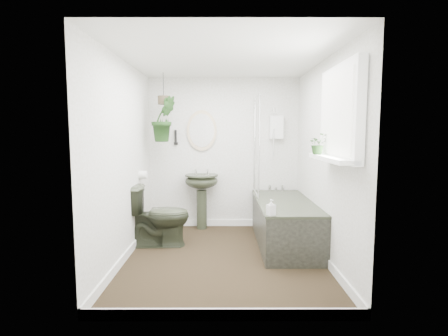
{
  "coord_description": "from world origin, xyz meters",
  "views": [
    {
      "loc": [
        -0.01,
        -4.0,
        1.49
      ],
      "look_at": [
        0.0,
        0.15,
        1.05
      ],
      "focal_mm": 28.0,
      "sensor_mm": 36.0,
      "label": 1
    }
  ],
  "objects": [
    {
      "name": "window_blinds",
      "position": [
        1.04,
        -0.7,
        1.65
      ],
      "size": [
        0.01,
        0.86,
        0.76
      ],
      "primitive_type": "cube",
      "color": "white",
      "rests_on": "wall_right"
    },
    {
      "name": "window_recess",
      "position": [
        1.09,
        -0.7,
        1.65
      ],
      "size": [
        0.08,
        1.0,
        0.9
      ],
      "primitive_type": "cube",
      "color": "white",
      "rests_on": "wall_right"
    },
    {
      "name": "wall_left",
      "position": [
        -1.16,
        0.0,
        1.15
      ],
      "size": [
        0.02,
        2.8,
        2.3
      ],
      "primitive_type": "cube",
      "color": "white",
      "rests_on": "ground"
    },
    {
      "name": "toilet",
      "position": [
        -0.85,
        0.45,
        0.4
      ],
      "size": [
        0.79,
        0.47,
        0.8
      ],
      "primitive_type": "imported",
      "rotation": [
        0.0,
        0.0,
        1.6
      ],
      "color": "#2A3021",
      "rests_on": "floor"
    },
    {
      "name": "wall_right",
      "position": [
        1.16,
        0.0,
        1.15
      ],
      "size": [
        0.02,
        2.8,
        2.3
      ],
      "primitive_type": "cube",
      "color": "white",
      "rests_on": "ground"
    },
    {
      "name": "floor",
      "position": [
        0.0,
        0.0,
        -0.01
      ],
      "size": [
        2.3,
        2.8,
        0.02
      ],
      "primitive_type": "cube",
      "color": "#2D2316",
      "rests_on": "ground"
    },
    {
      "name": "window_sill",
      "position": [
        1.02,
        -0.7,
        1.23
      ],
      "size": [
        0.18,
        1.0,
        0.04
      ],
      "primitive_type": "cube",
      "color": "white",
      "rests_on": "wall_right"
    },
    {
      "name": "pedestal_sink",
      "position": [
        -0.34,
        1.24,
        0.42
      ],
      "size": [
        0.54,
        0.48,
        0.84
      ],
      "primitive_type": null,
      "rotation": [
        0.0,
        0.0,
        0.12
      ],
      "color": "#2A3021",
      "rests_on": "floor"
    },
    {
      "name": "wall_sconce",
      "position": [
        -0.74,
        1.36,
        1.4
      ],
      "size": [
        0.04,
        0.04,
        0.22
      ],
      "primitive_type": "cylinder",
      "color": "black",
      "rests_on": "wall_back"
    },
    {
      "name": "sill_plant",
      "position": [
        0.97,
        -0.4,
        1.36
      ],
      "size": [
        0.23,
        0.21,
        0.22
      ],
      "primitive_type": "imported",
      "rotation": [
        0.0,
        0.0,
        0.25
      ],
      "color": "black",
      "rests_on": "window_sill"
    },
    {
      "name": "ceiling",
      "position": [
        0.0,
        0.0,
        2.31
      ],
      "size": [
        2.3,
        2.8,
        0.02
      ],
      "primitive_type": "cube",
      "color": "white",
      "rests_on": "ground"
    },
    {
      "name": "oval_mirror",
      "position": [
        -0.34,
        1.37,
        1.5
      ],
      "size": [
        0.46,
        0.03,
        0.62
      ],
      "primitive_type": "ellipsoid",
      "color": "#CFB791",
      "rests_on": "wall_back"
    },
    {
      "name": "skirting",
      "position": [
        0.0,
        0.0,
        0.05
      ],
      "size": [
        2.3,
        2.8,
        0.1
      ],
      "primitive_type": "cube",
      "color": "white",
      "rests_on": "floor"
    },
    {
      "name": "wall_back",
      "position": [
        0.0,
        1.41,
        1.15
      ],
      "size": [
        2.3,
        0.02,
        2.3
      ],
      "primitive_type": "cube",
      "color": "white",
      "rests_on": "ground"
    },
    {
      "name": "hanging_plant",
      "position": [
        -0.84,
        0.95,
        1.66
      ],
      "size": [
        0.45,
        0.43,
        0.64
      ],
      "primitive_type": "imported",
      "rotation": [
        0.0,
        0.0,
        0.56
      ],
      "color": "black",
      "rests_on": "ceiling"
    },
    {
      "name": "wall_front",
      "position": [
        0.0,
        -1.41,
        1.15
      ],
      "size": [
        2.3,
        0.02,
        2.3
      ],
      "primitive_type": "cube",
      "color": "white",
      "rests_on": "ground"
    },
    {
      "name": "bath_screen",
      "position": [
        0.47,
        0.99,
        1.28
      ],
      "size": [
        0.04,
        0.72,
        1.4
      ],
      "primitive_type": null,
      "color": "silver",
      "rests_on": "bathtub"
    },
    {
      "name": "shower_box",
      "position": [
        0.8,
        1.34,
        1.55
      ],
      "size": [
        0.2,
        0.1,
        0.35
      ],
      "primitive_type": "cube",
      "color": "white",
      "rests_on": "wall_back"
    },
    {
      "name": "soap_bottle",
      "position": [
        0.51,
        -0.29,
        0.67
      ],
      "size": [
        0.1,
        0.1,
        0.17
      ],
      "primitive_type": "imported",
      "rotation": [
        0.0,
        0.0,
        0.39
      ],
      "color": "#2B2324",
      "rests_on": "bathtub"
    },
    {
      "name": "bathtub",
      "position": [
        0.8,
        0.5,
        0.29
      ],
      "size": [
        0.72,
        1.72,
        0.58
      ],
      "primitive_type": null,
      "color": "#2A3021",
      "rests_on": "floor"
    },
    {
      "name": "toilet_roll_holder",
      "position": [
        -1.1,
        0.7,
        0.9
      ],
      "size": [
        0.11,
        0.11,
        0.11
      ],
      "primitive_type": "cylinder",
      "rotation": [
        0.0,
        1.57,
        0.0
      ],
      "color": "white",
      "rests_on": "wall_left"
    },
    {
      "name": "hanging_pot",
      "position": [
        -0.84,
        0.95,
        1.92
      ],
      "size": [
        0.16,
        0.16,
        0.12
      ],
      "primitive_type": "cylinder",
      "color": "#433827",
      "rests_on": "ceiling"
    }
  ]
}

